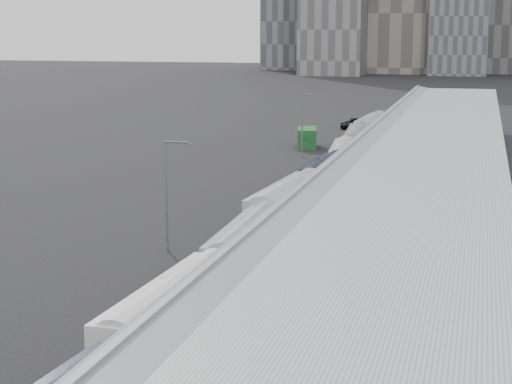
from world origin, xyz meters
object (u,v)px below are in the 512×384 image
(street_lamp_near, at_px, (169,187))
(suv, at_px, (353,123))
(bus_7, at_px, (357,144))
(bus_8, at_px, (372,131))
(shipping_container, at_px, (307,138))
(bus_5, at_px, (323,182))
(bus_6, at_px, (343,161))
(bus_2, at_px, (172,322))
(street_lamp_far, at_px, (304,120))
(bus_4, at_px, (288,210))
(bus_3, at_px, (249,253))

(street_lamp_near, bearing_deg, suv, 88.97)
(street_lamp_near, bearing_deg, bus_7, 82.60)
(bus_8, relative_size, shipping_container, 2.32)
(bus_5, bearing_deg, bus_6, 94.64)
(bus_7, bearing_deg, bus_2, -94.40)
(bus_2, bearing_deg, bus_6, 93.01)
(suv, bearing_deg, bus_2, -69.56)
(street_lamp_far, bearing_deg, bus_7, 18.74)
(bus_7, bearing_deg, bus_4, -94.26)
(bus_4, height_order, street_lamp_near, street_lamp_near)
(bus_5, relative_size, shipping_container, 2.26)
(bus_5, bearing_deg, bus_8, 93.95)
(bus_3, xyz_separation_m, bus_4, (-0.37, 13.37, 0.09))
(bus_2, relative_size, bus_5, 0.98)
(bus_2, bearing_deg, shipping_container, 99.08)
(bus_2, distance_m, street_lamp_near, 20.54)
(bus_4, bearing_deg, bus_6, 94.62)
(street_lamp_far, bearing_deg, bus_5, -74.33)
(bus_6, distance_m, bus_8, 28.21)
(bus_3, bearing_deg, bus_7, 89.43)
(bus_6, bearing_deg, bus_4, -95.37)
(bus_5, bearing_deg, suv, 98.52)
(bus_3, xyz_separation_m, suv, (-5.95, 87.19, -0.82))
(bus_8, height_order, shipping_container, bus_8)
(bus_3, height_order, bus_5, bus_3)
(bus_5, bearing_deg, shipping_container, 106.77)
(bus_4, xyz_separation_m, street_lamp_far, (-7.04, 40.24, 3.00))
(bus_6, relative_size, suv, 2.10)
(bus_6, xyz_separation_m, suv, (-5.44, 45.09, -0.69))
(street_lamp_far, bearing_deg, bus_8, 68.57)
(bus_2, relative_size, bus_7, 0.98)
(bus_2, xyz_separation_m, bus_4, (-0.14, 27.21, 0.13))
(bus_2, height_order, street_lamp_near, street_lamp_near)
(bus_8, distance_m, street_lamp_near, 65.59)
(bus_5, height_order, shipping_container, bus_5)
(bus_3, xyz_separation_m, shipping_container, (-8.74, 62.53, -0.30))
(bus_6, bearing_deg, street_lamp_near, -106.25)
(bus_6, xyz_separation_m, street_lamp_far, (-6.90, 11.50, 3.21))
(bus_5, distance_m, street_lamp_near, 23.68)
(bus_7, height_order, bus_8, bus_8)
(bus_3, xyz_separation_m, bus_5, (-0.06, 27.42, -0.01))
(bus_8, bearing_deg, bus_3, -86.49)
(bus_4, xyz_separation_m, bus_6, (-0.14, 28.74, -0.21))
(bus_4, relative_size, street_lamp_near, 1.73)
(bus_3, height_order, shipping_container, bus_3)
(bus_6, bearing_deg, bus_8, 85.05)
(bus_7, distance_m, suv, 31.78)
(bus_2, xyz_separation_m, bus_5, (0.17, 41.26, 0.03))
(bus_3, bearing_deg, bus_6, 89.25)
(bus_3, distance_m, suv, 87.40)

